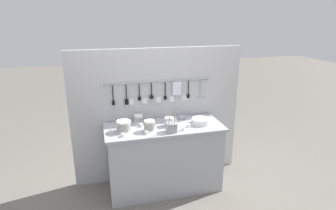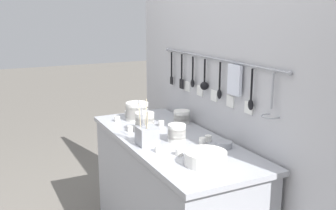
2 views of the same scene
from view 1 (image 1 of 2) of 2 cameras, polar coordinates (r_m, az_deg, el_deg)
name	(u,v)px [view 1 (image 1 of 2)]	position (r m, az deg, el deg)	size (l,w,h in m)	color
ground_plane	(164,186)	(3.85, -0.75, -16.22)	(20.00, 20.00, 0.00)	#666059
counter	(164,157)	(3.62, -0.78, -10.59)	(1.44, 0.59, 0.86)	#9EA0A8
back_wall	(158,115)	(3.73, -2.00, -2.01)	(2.24, 0.11, 1.77)	#B2B2B7
bowl_stack_tall_left	(149,126)	(3.28, -3.79, -4.22)	(0.13, 0.13, 0.13)	silver
bowl_stack_short_front	(124,126)	(3.31, -8.98, -4.26)	(0.16, 0.16, 0.13)	silver
bowl_stack_wide_centre	(169,122)	(3.43, 0.25, -3.37)	(0.11, 0.11, 0.11)	silver
bowl_stack_nested_right	(138,119)	(3.57, -6.04, -2.75)	(0.11, 0.11, 0.09)	silver
plate_stack	(201,121)	(3.52, 6.63, -3.27)	(0.22, 0.22, 0.07)	silver
steel_mixing_bowl	(182,117)	(3.68, 2.81, -2.51)	(0.10, 0.10, 0.04)	#93969E
cutlery_caddy	(171,127)	(3.26, 0.67, -4.52)	(0.11, 0.11, 0.27)	#93969E
cup_centre	(172,119)	(3.62, 0.89, -2.81)	(0.04, 0.04, 0.04)	silver
cup_front_right	(141,125)	(3.43, -5.44, -4.10)	(0.04, 0.04, 0.04)	silver
cup_by_caddy	(110,132)	(3.30, -11.62, -5.35)	(0.04, 0.04, 0.04)	silver
cup_back_right	(189,125)	(3.42, 4.23, -4.17)	(0.04, 0.04, 0.04)	silver
cup_back_left	(175,120)	(3.58, 1.43, -3.07)	(0.04, 0.04, 0.04)	silver
cup_front_left	(123,135)	(3.19, -9.18, -6.03)	(0.04, 0.04, 0.04)	silver
cup_edge_far	(183,129)	(3.32, 3.06, -4.86)	(0.04, 0.04, 0.04)	silver
cup_beside_plates	(146,133)	(3.22, -4.41, -5.62)	(0.04, 0.04, 0.04)	silver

